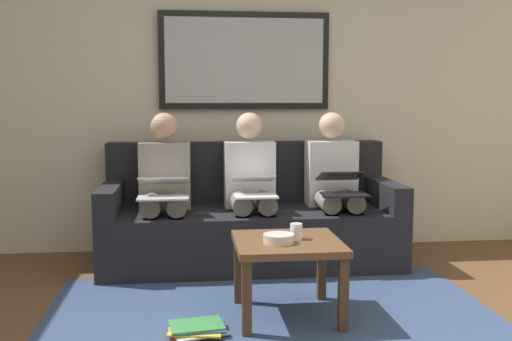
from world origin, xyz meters
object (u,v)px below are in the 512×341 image
object	(u,v)px
coffee_table	(288,252)
person_right	(165,185)
laptop_black	(342,184)
laptop_white	(254,186)
framed_mirror	(245,61)
cup	(296,231)
bowl	(279,238)
couch	(250,221)
person_middle	(251,184)
magazine_stack	(197,329)
laptop_silver	(163,188)
person_left	(334,182)

from	to	relation	value
coffee_table	person_right	bearing A→B (deg)	-57.64
laptop_black	laptop_white	distance (m)	0.64
framed_mirror	cup	world-z (taller)	framed_mirror
cup	bowl	bearing A→B (deg)	35.60
framed_mirror	laptop_black	world-z (taller)	framed_mirror
laptop_white	person_right	distance (m)	0.69
couch	person_middle	world-z (taller)	person_middle
cup	person_middle	bearing A→B (deg)	-82.88
framed_mirror	magazine_stack	distance (m)	2.40
laptop_silver	magazine_stack	bearing A→B (deg)	100.76
laptop_white	laptop_black	bearing A→B (deg)	-179.15
couch	coffee_table	bearing A→B (deg)	94.14
coffee_table	person_middle	bearing A→B (deg)	-85.62
bowl	magazine_stack	size ratio (longest dim) A/B	0.52
couch	person_left	world-z (taller)	person_left
framed_mirror	magazine_stack	xyz separation A→B (m)	(0.43, 1.81, -1.52)
laptop_black	laptop_white	xyz separation A→B (m)	(0.64, 0.01, -0.00)
bowl	person_middle	distance (m)	1.22
laptop_white	person_left	bearing A→B (deg)	-159.12
person_right	laptop_silver	world-z (taller)	person_right
person_left	magazine_stack	xyz separation A→B (m)	(1.07, 1.35, -0.58)
coffee_table	magazine_stack	bearing A→B (deg)	21.71
framed_mirror	person_middle	world-z (taller)	framed_mirror
person_right	bowl	bearing A→B (deg)	118.89
cup	magazine_stack	world-z (taller)	cup
cup	magazine_stack	size ratio (longest dim) A/B	0.27
couch	person_left	bearing A→B (deg)	173.87
laptop_white	cup	bearing A→B (deg)	99.05
couch	cup	world-z (taller)	couch
laptop_white	person_right	world-z (taller)	person_right
laptop_black	person_middle	world-z (taller)	person_middle
framed_mirror	couch	bearing A→B (deg)	90.00
cup	laptop_black	size ratio (longest dim) A/B	0.24
couch	framed_mirror	world-z (taller)	framed_mirror
laptop_black	laptop_white	world-z (taller)	laptop_black
couch	person_right	distance (m)	0.71
person_left	person_middle	world-z (taller)	same
cup	laptop_white	xyz separation A→B (m)	(0.14, -0.89, 0.14)
person_right	framed_mirror	bearing A→B (deg)	-144.48
couch	person_left	xyz separation A→B (m)	(-0.64, 0.07, 0.30)
bowl	cup	bearing A→B (deg)	-144.40
laptop_black	laptop_silver	size ratio (longest dim) A/B	1.07
framed_mirror	magazine_stack	size ratio (longest dim) A/B	4.18
cup	laptop_white	bearing A→B (deg)	-80.95
laptop_silver	cup	bearing A→B (deg)	131.48
laptop_white	coffee_table	bearing A→B (deg)	95.56
magazine_stack	laptop_black	bearing A→B (deg)	-133.66
coffee_table	laptop_white	bearing A→B (deg)	-84.44
bowl	person_left	size ratio (longest dim) A/B	0.15
couch	magazine_stack	world-z (taller)	couch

